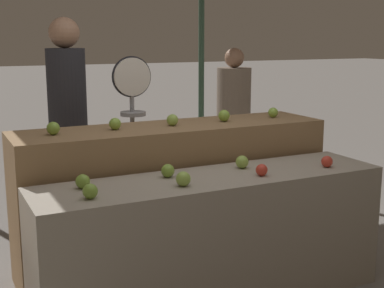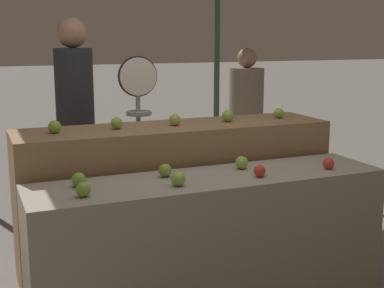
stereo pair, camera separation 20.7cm
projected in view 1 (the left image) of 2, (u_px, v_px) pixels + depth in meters
name	position (u px, v px, depth m)	size (l,w,h in m)	color
display_counter_front	(213.00, 239.00, 3.34)	(2.23, 0.55, 0.81)	gray
display_counter_back	(174.00, 197.00, 3.85)	(2.23, 0.55, 1.04)	olive
apple_front_0	(90.00, 191.00, 2.81)	(0.08, 0.08, 0.08)	#7AA338
apple_front_1	(183.00, 179.00, 3.05)	(0.09, 0.09, 0.09)	#8EB247
apple_front_2	(262.00, 170.00, 3.28)	(0.07, 0.07, 0.07)	red
apple_front_3	(327.00, 162.00, 3.50)	(0.08, 0.08, 0.08)	red
apple_front_4	(83.00, 181.00, 3.00)	(0.08, 0.08, 0.08)	#7AA338
apple_front_5	(168.00, 171.00, 3.24)	(0.08, 0.08, 0.08)	#7AA338
apple_front_6	(242.00, 162.00, 3.47)	(0.08, 0.08, 0.08)	#8EB247
apple_back_0	(53.00, 128.00, 3.38)	(0.08, 0.08, 0.08)	#7AA338
apple_back_1	(115.00, 124.00, 3.56)	(0.08, 0.08, 0.08)	#84AD3D
apple_back_2	(172.00, 120.00, 3.73)	(0.08, 0.08, 0.08)	#8EB247
apple_back_3	(224.00, 116.00, 3.92)	(0.09, 0.09, 0.09)	#84AD3D
apple_back_4	(273.00, 113.00, 4.12)	(0.08, 0.08, 0.08)	#84AD3D
produce_scale	(133.00, 107.00, 4.18)	(0.32, 0.20, 1.51)	#99999E
person_vendor_at_scale	(68.00, 112.00, 4.22)	(0.33, 0.33, 1.80)	#2D2D38
person_customer_left	(234.00, 111.00, 5.62)	(0.48, 0.48, 1.54)	#2D2D38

